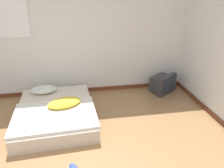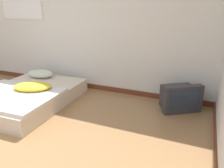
% 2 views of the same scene
% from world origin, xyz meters
% --- Properties ---
extents(wall_back, '(7.68, 0.08, 2.60)m').
position_xyz_m(wall_back, '(-0.02, 2.87, 1.29)').
color(wall_back, silver).
rests_on(wall_back, ground_plane).
extents(mattress_bed, '(1.42, 1.82, 0.38)m').
position_xyz_m(mattress_bed, '(-0.22, 1.77, 0.15)').
color(mattress_bed, beige).
rests_on(mattress_bed, ground_plane).
extents(crt_tv, '(0.65, 0.61, 0.43)m').
position_xyz_m(crt_tv, '(2.11, 2.53, 0.20)').
color(crt_tv, '#333338').
rests_on(crt_tv, ground_plane).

